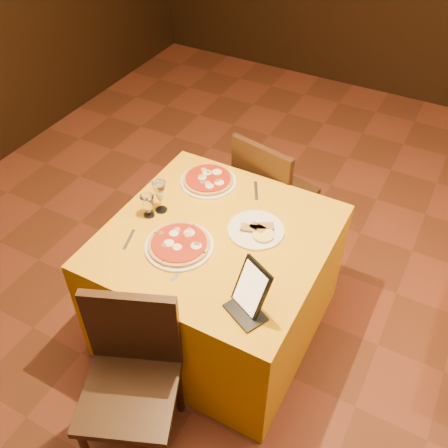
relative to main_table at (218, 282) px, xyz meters
The scene contains 13 objects.
floor 0.67m from the main_table, 14.03° to the right, with size 6.00×7.00×0.01m, color #5E2D19.
main_table is the anchor object (origin of this frame).
chair_main_near 0.82m from the main_table, 90.00° to the right, with size 0.43×0.43×0.91m, color black, non-canonical shape.
chair_main_far 0.80m from the main_table, 90.00° to the left, with size 0.38×0.38×0.91m, color #2F230F, non-canonical shape.
pizza_near 0.44m from the main_table, 125.67° to the right, with size 0.34×0.34×0.03m.
pizza_far 0.58m from the main_table, 125.71° to the left, with size 0.32×0.32×0.03m.
cutlet_dish 0.44m from the main_table, 35.34° to the left, with size 0.29×0.29×0.03m.
wine_glass 0.59m from the main_table, behind, with size 0.07×0.07×0.19m, color #F1F38A, non-canonical shape.
water_glass 0.59m from the main_table, behind, with size 0.07×0.07×0.13m, color white, non-canonical shape.
tablet 0.69m from the main_table, 43.15° to the right, with size 0.17×0.01×0.24m, color black.
knife 0.46m from the main_table, 96.25° to the right, with size 0.22×0.02×0.01m, color silver.
fork_near 0.59m from the main_table, 146.19° to the right, with size 0.15×0.02×0.01m, color silver.
fork_far 0.56m from the main_table, 86.62° to the left, with size 0.16×0.02×0.01m, color #ACADB3.
Camera 1 is at (0.37, -1.46, 2.52)m, focal length 40.00 mm.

